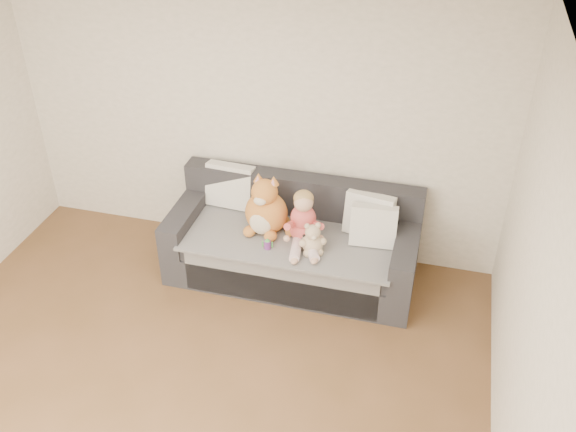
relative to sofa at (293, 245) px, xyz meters
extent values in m
plane|color=white|center=(-0.47, -2.06, 2.29)|extent=(5.00, 5.00, 0.00)
plane|color=beige|center=(-0.47, 0.44, 0.99)|extent=(4.50, 0.00, 4.50)
plane|color=beige|center=(1.78, -2.06, 0.99)|extent=(0.00, 5.00, 5.00)
cube|color=#27262B|center=(0.00, -0.04, -0.16)|extent=(2.20, 0.90, 0.30)
cube|color=#27262B|center=(0.00, -0.07, 0.07)|extent=(1.90, 0.80, 0.15)
cube|color=#27262B|center=(0.00, 0.31, 0.34)|extent=(2.20, 0.20, 0.40)
cube|color=#27262B|center=(-1.00, -0.04, 0.14)|extent=(0.20, 0.90, 0.30)
cube|color=#27262B|center=(1.00, -0.04, 0.14)|extent=(0.20, 0.90, 0.30)
cube|color=gray|center=(0.00, -0.09, 0.15)|extent=(1.85, 0.88, 0.02)
cube|color=gray|center=(0.00, -0.48, -0.08)|extent=(1.70, 0.02, 0.41)
cube|color=white|center=(-0.68, 0.26, 0.37)|extent=(0.46, 0.23, 0.42)
cube|color=white|center=(0.64, 0.13, 0.36)|extent=(0.45, 0.26, 0.40)
cube|color=white|center=(0.70, -0.01, 0.34)|extent=(0.40, 0.20, 0.37)
ellipsoid|color=#F05E54|center=(0.11, -0.11, 0.25)|extent=(0.23, 0.19, 0.19)
ellipsoid|color=#F05E54|center=(0.11, -0.10, 0.38)|extent=(0.22, 0.19, 0.24)
ellipsoid|color=#DBAA8C|center=(0.12, -0.12, 0.55)|extent=(0.17, 0.17, 0.17)
ellipsoid|color=tan|center=(0.11, -0.09, 0.58)|extent=(0.17, 0.17, 0.13)
cylinder|color=#F05E54|center=(0.03, -0.20, 0.36)|extent=(0.07, 0.23, 0.15)
cylinder|color=#F05E54|center=(0.24, -0.14, 0.36)|extent=(0.18, 0.22, 0.15)
ellipsoid|color=#DBAA8C|center=(0.02, -0.30, 0.29)|extent=(0.06, 0.06, 0.06)
ellipsoid|color=#DBAA8C|center=(0.29, -0.22, 0.29)|extent=(0.06, 0.06, 0.06)
cylinder|color=#E5B2C6|center=(0.10, -0.32, 0.20)|extent=(0.13, 0.30, 0.10)
cylinder|color=#E5B2C6|center=(0.23, -0.28, 0.20)|extent=(0.20, 0.30, 0.10)
ellipsoid|color=#DBAA8C|center=(0.13, -0.46, 0.20)|extent=(0.06, 0.09, 0.05)
ellipsoid|color=#DBAA8C|center=(0.29, -0.42, 0.20)|extent=(0.06, 0.09, 0.05)
ellipsoid|color=#C6702C|center=(-0.24, -0.04, 0.33)|extent=(0.38, 0.32, 0.40)
ellipsoid|color=beige|center=(-0.25, -0.17, 0.30)|extent=(0.20, 0.09, 0.22)
ellipsoid|color=#C6702C|center=(-0.24, -0.07, 0.57)|extent=(0.23, 0.23, 0.23)
ellipsoid|color=beige|center=(-0.25, -0.17, 0.53)|extent=(0.11, 0.07, 0.08)
cone|color=#C6702C|center=(-0.31, -0.02, 0.68)|extent=(0.10, 0.10, 0.08)
cone|color=pink|center=(-0.31, -0.04, 0.67)|extent=(0.06, 0.06, 0.05)
cone|color=#C6702C|center=(-0.17, -0.04, 0.68)|extent=(0.10, 0.10, 0.08)
cone|color=pink|center=(-0.17, -0.05, 0.67)|extent=(0.06, 0.06, 0.05)
ellipsoid|color=#C6702C|center=(-0.35, -0.18, 0.21)|extent=(0.11, 0.13, 0.09)
ellipsoid|color=#C6702C|center=(-0.15, -0.20, 0.21)|extent=(0.11, 0.13, 0.09)
cylinder|color=#C6702C|center=(-0.05, -0.01, 0.20)|extent=(0.17, 0.26, 0.09)
ellipsoid|color=beige|center=(0.23, -0.26, 0.25)|extent=(0.18, 0.16, 0.18)
ellipsoid|color=beige|center=(0.23, -0.27, 0.37)|extent=(0.13, 0.13, 0.13)
ellipsoid|color=beige|center=(0.19, -0.28, 0.43)|extent=(0.05, 0.05, 0.05)
ellipsoid|color=beige|center=(0.27, -0.24, 0.43)|extent=(0.05, 0.05, 0.05)
ellipsoid|color=beige|center=(0.26, -0.32, 0.36)|extent=(0.05, 0.05, 0.05)
ellipsoid|color=beige|center=(0.16, -0.32, 0.28)|extent=(0.07, 0.07, 0.07)
ellipsoid|color=beige|center=(0.32, -0.25, 0.28)|extent=(0.07, 0.07, 0.07)
ellipsoid|color=beige|center=(0.21, -0.33, 0.19)|extent=(0.07, 0.07, 0.07)
ellipsoid|color=beige|center=(0.30, -0.29, 0.19)|extent=(0.07, 0.07, 0.07)
ellipsoid|color=white|center=(0.18, -0.19, 0.22)|extent=(0.13, 0.17, 0.12)
ellipsoid|color=white|center=(0.19, -0.27, 0.27)|extent=(0.08, 0.08, 0.08)
ellipsoid|color=black|center=(0.16, -0.26, 0.31)|extent=(0.03, 0.03, 0.03)
ellipsoid|color=black|center=(0.21, -0.26, 0.31)|extent=(0.03, 0.03, 0.03)
cylinder|color=#753288|center=(-0.15, -0.32, 0.21)|extent=(0.07, 0.07, 0.08)
cone|color=green|center=(-0.15, -0.32, 0.26)|extent=(0.06, 0.06, 0.03)
cylinder|color=green|center=(-0.19, -0.33, 0.21)|extent=(0.01, 0.01, 0.05)
cylinder|color=green|center=(-0.11, -0.31, 0.21)|extent=(0.01, 0.01, 0.05)
camera|label=1|loc=(1.15, -4.51, 3.45)|focal=40.00mm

